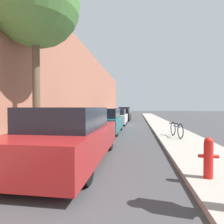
{
  "coord_description": "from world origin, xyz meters",
  "views": [
    {
      "loc": [
        0.97,
        0.8,
        1.49
      ],
      "look_at": [
        -0.38,
        10.38,
        1.23
      ],
      "focal_mm": 29.32,
      "sensor_mm": 36.0,
      "label": 1
    }
  ],
  "objects": [
    {
      "name": "parked_car_red",
      "position": [
        -0.85,
        5.56,
        0.7
      ],
      "size": [
        1.88,
        4.68,
        1.48
      ],
      "color": "black",
      "rests_on": "ground"
    },
    {
      "name": "street_tree_near",
      "position": [
        -2.9,
        7.35,
        5.46
      ],
      "size": [
        3.38,
        3.38,
        7.06
      ],
      "color": "brown",
      "rests_on": "sidewalk_left"
    },
    {
      "name": "sidewalk_left",
      "position": [
        -2.9,
        16.0,
        0.06
      ],
      "size": [
        2.0,
        52.0,
        0.12
      ],
      "color": "#9E998E",
      "rests_on": "ground"
    },
    {
      "name": "ground_plane",
      "position": [
        0.0,
        16.0,
        0.0
      ],
      "size": [
        120.0,
        120.0,
        0.0
      ],
      "primitive_type": "plane",
      "color": "#3D3D3F"
    },
    {
      "name": "bicycle",
      "position": [
        2.74,
        9.54,
        0.46
      ],
      "size": [
        0.44,
        1.59,
        0.66
      ],
      "rotation": [
        0.0,
        0.0,
        0.15
      ],
      "color": "black",
      "rests_on": "sidewalk_right"
    },
    {
      "name": "sidewalk_right",
      "position": [
        2.9,
        16.0,
        0.06
      ],
      "size": [
        2.0,
        52.0,
        0.12
      ],
      "color": "#9E998E",
      "rests_on": "ground"
    },
    {
      "name": "parked_car_teal",
      "position": [
        -0.98,
        11.27,
        0.67
      ],
      "size": [
        1.89,
        4.15,
        1.41
      ],
      "color": "black",
      "rests_on": "ground"
    },
    {
      "name": "building_facade_left",
      "position": [
        -4.25,
        16.0,
        3.57
      ],
      "size": [
        0.7,
        52.0,
        7.15
      ],
      "color": "#9E604C",
      "rests_on": "ground"
    },
    {
      "name": "parked_car_grey",
      "position": [
        -0.85,
        26.27,
        0.71
      ],
      "size": [
        1.69,
        3.94,
        1.51
      ],
      "color": "black",
      "rests_on": "ground"
    },
    {
      "name": "fire_hydrant",
      "position": [
        2.33,
        4.52,
        0.52
      ],
      "size": [
        0.37,
        0.17,
        0.79
      ],
      "color": "red",
      "rests_on": "sidewalk_right"
    },
    {
      "name": "parked_car_white",
      "position": [
        -0.95,
        16.34,
        0.64
      ],
      "size": [
        1.92,
        4.11,
        1.31
      ],
      "color": "black",
      "rests_on": "ground"
    },
    {
      "name": "parked_car_black",
      "position": [
        -0.79,
        21.34,
        0.66
      ],
      "size": [
        1.82,
        4.34,
        1.39
      ],
      "color": "black",
      "rests_on": "ground"
    }
  ]
}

